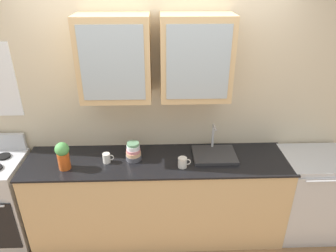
# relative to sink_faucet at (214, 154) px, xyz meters

# --- Properties ---
(ground_plane) EXTENTS (10.00, 10.00, 0.00)m
(ground_plane) POSITION_rel_sink_faucet_xyz_m (-0.56, -0.06, -0.95)
(ground_plane) COLOR #936B47
(back_wall_unit) EXTENTS (4.37, 0.46, 2.56)m
(back_wall_unit) POSITION_rel_sink_faucet_xyz_m (-0.57, 0.24, 0.47)
(back_wall_unit) COLOR beige
(back_wall_unit) RESTS_ON ground_plane
(counter) EXTENTS (2.56, 0.60, 0.93)m
(counter) POSITION_rel_sink_faucet_xyz_m (-0.56, -0.06, -0.49)
(counter) COLOR tan
(counter) RESTS_ON ground_plane
(sink_faucet) EXTENTS (0.42, 0.34, 0.29)m
(sink_faucet) POSITION_rel_sink_faucet_xyz_m (0.00, 0.00, 0.00)
(sink_faucet) COLOR #2D2D30
(sink_faucet) RESTS_ON counter
(bowl_stack) EXTENTS (0.15, 0.15, 0.18)m
(bowl_stack) POSITION_rel_sink_faucet_xyz_m (-0.79, -0.03, 0.06)
(bowl_stack) COLOR #4C4C54
(bowl_stack) RESTS_ON counter
(vase) EXTENTS (0.13, 0.13, 0.27)m
(vase) POSITION_rel_sink_faucet_xyz_m (-1.41, -0.16, 0.12)
(vase) COLOR #BF4C19
(vase) RESTS_ON counter
(cup_near_sink) EXTENTS (0.12, 0.08, 0.10)m
(cup_near_sink) POSITION_rel_sink_faucet_xyz_m (-0.33, -0.18, 0.03)
(cup_near_sink) COLOR silver
(cup_near_sink) RESTS_ON counter
(cup_near_bowls) EXTENTS (0.11, 0.07, 0.09)m
(cup_near_bowls) POSITION_rel_sink_faucet_xyz_m (-1.04, -0.08, 0.03)
(cup_near_bowls) COLOR silver
(cup_near_bowls) RESTS_ON counter
(dishwasher) EXTENTS (0.64, 0.59, 0.93)m
(dishwasher) POSITION_rel_sink_faucet_xyz_m (1.02, -0.06, -0.49)
(dishwasher) COLOR silver
(dishwasher) RESTS_ON ground_plane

